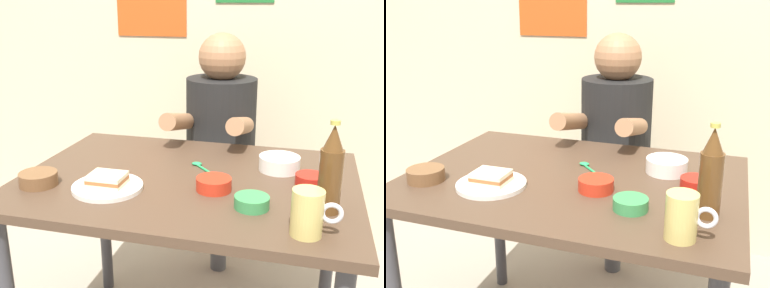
% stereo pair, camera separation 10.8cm
% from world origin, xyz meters
% --- Properties ---
extents(wall_back, '(4.40, 0.09, 2.60)m').
position_xyz_m(wall_back, '(-0.00, 1.05, 1.30)').
color(wall_back, beige).
rests_on(wall_back, ground).
extents(dining_table, '(1.10, 0.80, 0.74)m').
position_xyz_m(dining_table, '(0.00, 0.00, 0.65)').
color(dining_table, '#4C3828').
rests_on(dining_table, ground).
extents(stool, '(0.34, 0.34, 0.45)m').
position_xyz_m(stool, '(-0.02, 0.63, 0.35)').
color(stool, '#4C4C51').
rests_on(stool, ground).
extents(person_seated, '(0.33, 0.56, 0.72)m').
position_xyz_m(person_seated, '(-0.02, 0.62, 0.77)').
color(person_seated, black).
rests_on(person_seated, stool).
extents(plate_orange, '(0.22, 0.22, 0.01)m').
position_xyz_m(plate_orange, '(-0.21, -0.16, 0.75)').
color(plate_orange, silver).
rests_on(plate_orange, dining_table).
extents(sandwich, '(0.11, 0.09, 0.04)m').
position_xyz_m(sandwich, '(-0.21, -0.16, 0.77)').
color(sandwich, beige).
rests_on(sandwich, plate_orange).
extents(beer_mug, '(0.13, 0.08, 0.12)m').
position_xyz_m(beer_mug, '(0.39, -0.30, 0.80)').
color(beer_mug, '#D1BC66').
rests_on(beer_mug, dining_table).
extents(beer_bottle, '(0.06, 0.06, 0.26)m').
position_xyz_m(beer_bottle, '(0.44, -0.15, 0.86)').
color(beer_bottle, '#593819').
rests_on(beer_bottle, dining_table).
extents(rice_bowl_white, '(0.14, 0.14, 0.05)m').
position_xyz_m(rice_bowl_white, '(0.29, 0.14, 0.77)').
color(rice_bowl_white, silver).
rests_on(rice_bowl_white, dining_table).
extents(sambal_bowl_red, '(0.10, 0.10, 0.03)m').
position_xyz_m(sambal_bowl_red, '(0.39, 0.04, 0.76)').
color(sambal_bowl_red, '#B21E14').
rests_on(sambal_bowl_red, dining_table).
extents(condiment_bowl_brown, '(0.12, 0.12, 0.04)m').
position_xyz_m(condiment_bowl_brown, '(-0.44, -0.19, 0.76)').
color(condiment_bowl_brown, brown).
rests_on(condiment_bowl_brown, dining_table).
extents(dip_bowl_green, '(0.10, 0.10, 0.03)m').
position_xyz_m(dip_bowl_green, '(0.24, -0.18, 0.76)').
color(dip_bowl_green, '#388C4C').
rests_on(dip_bowl_green, dining_table).
extents(sauce_bowl_chili, '(0.11, 0.11, 0.04)m').
position_xyz_m(sauce_bowl_chili, '(0.11, -0.08, 0.76)').
color(sauce_bowl_chili, red).
rests_on(sauce_bowl_chili, dining_table).
extents(spoon, '(0.10, 0.09, 0.01)m').
position_xyz_m(spoon, '(0.01, 0.10, 0.75)').
color(spoon, '#26A559').
rests_on(spoon, dining_table).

